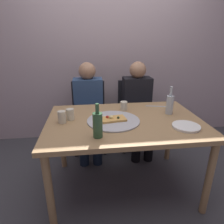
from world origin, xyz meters
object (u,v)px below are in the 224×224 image
object	(u,v)px
dining_table	(124,128)
guest_in_sweater	(89,106)
plate_stack	(186,126)
chair_right	(135,109)
beer_bottle	(170,104)
tumbler_far	(70,114)
table_knife	(156,106)
guest_in_beanie	(138,104)
wine_glass	(62,117)
pizza_tray	(113,121)
wine_bottle	(98,124)
pizza_slice_last	(113,119)
tumbler_near	(124,106)
chair_left	(89,111)

from	to	relation	value
dining_table	guest_in_sweater	distance (m)	0.79
plate_stack	chair_right	bearing A→B (deg)	98.57
dining_table	beer_bottle	distance (m)	0.50
tumbler_far	table_knife	bearing A→B (deg)	15.95
plate_stack	guest_in_beanie	distance (m)	0.97
guest_in_sweater	guest_in_beanie	world-z (taller)	same
wine_glass	chair_right	distance (m)	1.27
chair_right	pizza_tray	bearing A→B (deg)	64.92
wine_bottle	beer_bottle	bearing A→B (deg)	28.87
beer_bottle	wine_glass	size ratio (longest dim) A/B	2.54
pizza_tray	beer_bottle	xyz separation A→B (m)	(0.57, 0.12, 0.09)
tumbler_far	table_knife	distance (m)	0.93
pizza_slice_last	tumbler_far	size ratio (longest dim) A/B	2.31
pizza_slice_last	beer_bottle	size ratio (longest dim) A/B	0.87
pizza_slice_last	table_knife	bearing A→B (deg)	33.48
tumbler_near	guest_in_beanie	size ratio (longest dim) A/B	0.08
pizza_slice_last	beer_bottle	xyz separation A→B (m)	(0.57, 0.12, 0.08)
beer_bottle	guest_in_beanie	world-z (taller)	guest_in_beanie
table_knife	chair_left	size ratio (longest dim) A/B	0.24
wine_bottle	guest_in_beanie	world-z (taller)	guest_in_beanie
wine_bottle	guest_in_sweater	bearing A→B (deg)	93.38
guest_in_beanie	chair_right	bearing A→B (deg)	-90.00
wine_bottle	chair_right	world-z (taller)	wine_bottle
plate_stack	wine_glass	bearing A→B (deg)	167.72
table_knife	chair_left	xyz separation A→B (m)	(-0.72, 0.56, -0.24)
wine_glass	pizza_slice_last	bearing A→B (deg)	-2.70
beer_bottle	chair_right	world-z (taller)	beer_bottle
beer_bottle	wine_glass	bearing A→B (deg)	-174.56
chair_left	plate_stack	bearing A→B (deg)	126.00
pizza_slice_last	guest_in_beanie	world-z (taller)	guest_in_beanie
pizza_slice_last	wine_bottle	distance (m)	0.33
wine_glass	guest_in_sweater	distance (m)	0.78
chair_left	tumbler_near	bearing A→B (deg)	120.15
tumbler_far	wine_glass	xyz separation A→B (m)	(-0.07, -0.06, 0.00)
chair_right	guest_in_beanie	xyz separation A→B (m)	(0.00, -0.15, 0.13)
beer_bottle	tumbler_near	size ratio (longest dim) A/B	3.05
pizza_slice_last	plate_stack	xyz separation A→B (m)	(0.59, -0.20, -0.01)
wine_bottle	chair_left	xyz separation A→B (m)	(-0.06, 1.18, -0.33)
chair_right	pizza_slice_last	bearing A→B (deg)	64.75
wine_bottle	plate_stack	size ratio (longest dim) A/B	1.15
dining_table	guest_in_sweater	bearing A→B (deg)	113.88
pizza_tray	wine_bottle	world-z (taller)	wine_bottle
pizza_tray	pizza_slice_last	xyz separation A→B (m)	(-0.00, -0.00, 0.02)
tumbler_far	chair_right	size ratio (longest dim) A/B	0.11
table_knife	wine_glass	bearing A→B (deg)	32.88
beer_bottle	guest_in_sweater	size ratio (longest dim) A/B	0.23
wine_glass	guest_in_sweater	xyz separation A→B (m)	(0.24, 0.72, -0.16)
dining_table	tumbler_near	distance (m)	0.29
wine_bottle	pizza_tray	bearing A→B (deg)	61.15
guest_in_beanie	tumbler_near	bearing A→B (deg)	59.56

